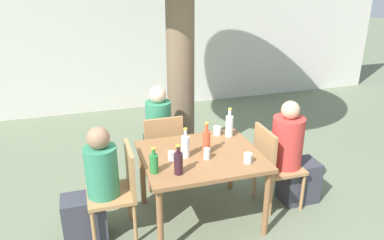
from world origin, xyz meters
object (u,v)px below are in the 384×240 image
(person_seated_0, at_px, (93,192))
(wine_bottle_2, at_px, (178,163))
(dining_table_front, at_px, (201,162))
(drinking_glass_1, at_px, (207,154))
(patio_chair_2, at_px, (162,146))
(drinking_glass_3, at_px, (217,131))
(soda_bottle_1, at_px, (206,141))
(drinking_glass_2, at_px, (171,156))
(person_seated_1, at_px, (293,159))
(drinking_glass_0, at_px, (248,158))
(water_bottle_0, at_px, (229,125))
(patio_chair_0, at_px, (119,186))
(person_seated_2, at_px, (158,138))
(water_bottle_4, at_px, (185,146))
(patio_chair_1, at_px, (273,162))
(green_bottle_3, at_px, (154,163))

(person_seated_0, distance_m, wine_bottle_2, 0.88)
(dining_table_front, distance_m, drinking_glass_1, 0.18)
(wine_bottle_2, relative_size, drinking_glass_1, 2.59)
(patio_chair_2, height_order, drinking_glass_3, patio_chair_2)
(soda_bottle_1, bearing_deg, drinking_glass_2, -175.02)
(person_seated_1, bearing_deg, drinking_glass_1, 95.98)
(dining_table_front, bearing_deg, drinking_glass_2, -175.12)
(drinking_glass_0, bearing_deg, patio_chair_2, 120.45)
(water_bottle_0, relative_size, wine_bottle_2, 1.14)
(patio_chair_0, bearing_deg, drinking_glass_0, 76.17)
(drinking_glass_1, bearing_deg, drinking_glass_0, -27.95)
(person_seated_0, bearing_deg, drinking_glass_1, 84.31)
(person_seated_0, distance_m, drinking_glass_1, 1.13)
(drinking_glass_0, bearing_deg, person_seated_2, 115.44)
(person_seated_1, height_order, drinking_glass_3, person_seated_1)
(water_bottle_4, relative_size, drinking_glass_1, 2.76)
(water_bottle_0, relative_size, drinking_glass_3, 3.33)
(drinking_glass_1, bearing_deg, person_seated_2, 103.32)
(water_bottle_4, relative_size, drinking_glass_3, 3.11)
(wine_bottle_2, bearing_deg, patio_chair_1, 14.92)
(patio_chair_1, bearing_deg, patio_chair_2, 55.08)
(green_bottle_3, xyz_separation_m, drinking_glass_1, (0.54, 0.11, -0.04))
(patio_chair_2, height_order, soda_bottle_1, soda_bottle_1)
(dining_table_front, distance_m, patio_chair_1, 0.83)
(patio_chair_2, bearing_deg, dining_table_front, 107.66)
(patio_chair_1, bearing_deg, person_seated_0, 90.00)
(wine_bottle_2, height_order, water_bottle_4, water_bottle_4)
(dining_table_front, height_order, water_bottle_4, water_bottle_4)
(patio_chair_0, xyz_separation_m, drinking_glass_3, (1.13, 0.39, 0.27))
(water_bottle_4, height_order, drinking_glass_1, water_bottle_4)
(water_bottle_0, relative_size, green_bottle_3, 1.31)
(water_bottle_0, xyz_separation_m, wine_bottle_2, (-0.74, -0.63, -0.02))
(person_seated_0, bearing_deg, patio_chair_0, 90.00)
(water_bottle_0, bearing_deg, patio_chair_1, -40.42)
(patio_chair_1, bearing_deg, drinking_glass_2, 91.34)
(drinking_glass_1, bearing_deg, patio_chair_0, 172.66)
(drinking_glass_1, bearing_deg, water_bottle_4, 151.44)
(dining_table_front, bearing_deg, person_seated_0, -180.00)
(patio_chair_2, distance_m, wine_bottle_2, 1.09)
(patio_chair_2, height_order, water_bottle_0, water_bottle_0)
(drinking_glass_1, bearing_deg, wine_bottle_2, -150.03)
(drinking_glass_1, bearing_deg, drinking_glass_3, 59.57)
(person_seated_1, bearing_deg, drinking_glass_3, 61.85)
(person_seated_2, bearing_deg, person_seated_1, 142.90)
(wine_bottle_2, xyz_separation_m, green_bottle_3, (-0.20, 0.08, -0.01))
(patio_chair_0, bearing_deg, patio_chair_2, 141.49)
(patio_chair_0, distance_m, wine_bottle_2, 0.67)
(patio_chair_0, distance_m, green_bottle_3, 0.49)
(dining_table_front, height_order, patio_chair_1, patio_chair_1)
(patio_chair_2, bearing_deg, wine_bottle_2, 85.74)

